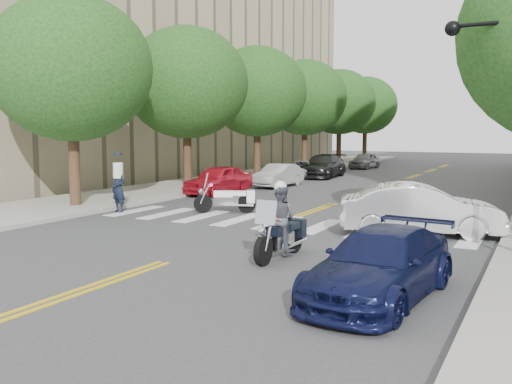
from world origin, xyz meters
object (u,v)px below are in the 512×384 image
Objects in this scene: motorcycle_police at (281,224)px; sedan_blue at (381,265)px; officer_standing at (119,189)px; motorcycle_parked at (230,199)px; convertible at (420,210)px.

motorcycle_police reaches higher than sedan_blue.
sedan_blue is (11.88, -6.43, -0.26)m from officer_standing.
officer_standing is (-3.84, -1.90, 0.39)m from motorcycle_parked.
motorcycle_parked is at bearing 37.45° from officer_standing.
motorcycle_police reaches higher than officer_standing.
convertible is at bearing 13.52° from officer_standing.
officer_standing is at bearing 88.20° from motorcycle_parked.
sedan_blue is (3.10, -2.26, -0.20)m from motorcycle_police.
motorcycle_police reaches higher than motorcycle_parked.
convertible is at bearing -129.07° from motorcycle_parked.
motorcycle_parked is 0.49× the size of sedan_blue.
officer_standing reaches higher than motorcycle_parked.
motorcycle_parked is 7.53m from convertible.
motorcycle_police is at bearing 150.00° from sedan_blue.
officer_standing is (-8.78, 4.17, 0.06)m from motorcycle_police.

